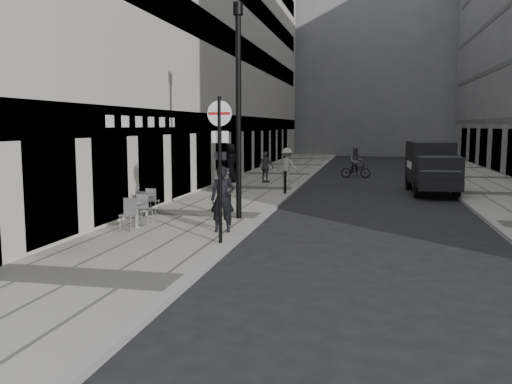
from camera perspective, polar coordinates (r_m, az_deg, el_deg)
ground at (r=7.83m, az=-14.83°, el=-15.53°), size 120.00×120.00×0.00m
sidewalk at (r=25.18m, az=-0.43°, el=0.34°), size 4.00×60.00×0.12m
far_sidewalk at (r=25.26m, az=24.76°, el=-0.28°), size 4.00×60.00×0.12m
building_left at (r=32.87m, az=-5.06°, el=17.52°), size 4.00×45.00×18.00m
building_far at (r=62.98m, az=10.43°, el=14.18°), size 24.00×16.00×22.00m
walking_man at (r=14.57m, az=-3.53°, el=-0.75°), size 0.72×0.55×1.79m
sign_post at (r=13.05m, az=-3.83°, el=4.44°), size 0.61×0.12×3.55m
lamppost at (r=16.59m, az=-1.86°, el=9.58°), size 0.29×0.29×6.48m
bollard_near at (r=15.60m, az=-2.86°, el=-1.94°), size 0.11×0.11×0.86m
bollard_far at (r=22.92m, az=3.08°, el=0.95°), size 0.12×0.12×0.89m
panel_van at (r=25.04m, az=17.97°, el=2.75°), size 1.98×4.88×2.26m
cyclist at (r=31.66m, az=10.46°, el=2.74°), size 1.68×0.67×1.78m
pedestrian_a at (r=27.35m, az=1.03°, el=2.63°), size 0.99×0.70×1.56m
pedestrian_b at (r=27.65m, az=3.27°, el=2.85°), size 1.26×0.96×1.73m
pedestrian_c at (r=27.57m, az=-2.71°, el=3.09°), size 1.08×0.82×1.97m
cafe_table_near at (r=17.56m, az=-11.49°, el=-1.12°), size 0.64×1.45×0.82m
cafe_table_mid at (r=15.69m, az=-12.46°, el=-2.01°), size 0.68×1.53×0.87m
cafe_table_far at (r=24.42m, az=-3.59°, el=1.33°), size 0.70×1.58×0.90m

